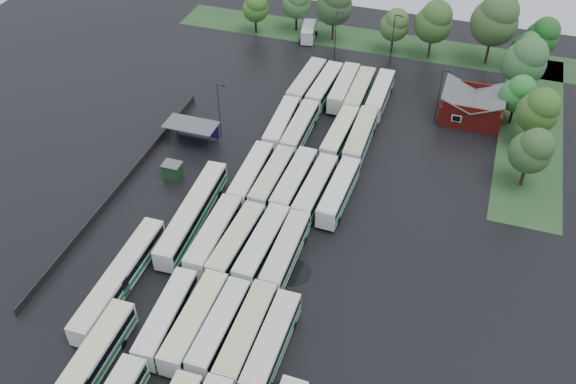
% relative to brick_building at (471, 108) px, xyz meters
% --- Properties ---
extents(ground, '(160.00, 160.00, 0.00)m').
position_rel_brick_building_xyz_m(ground, '(-24.00, -42.77, -1.87)').
color(ground, black).
rests_on(ground, ground).
extents(brick_building, '(10.07, 8.60, 5.39)m').
position_rel_brick_building_xyz_m(brick_building, '(0.00, 0.00, 0.00)').
color(brick_building, maroon).
rests_on(brick_building, ground).
extents(wash_shed, '(8.20, 4.20, 3.58)m').
position_rel_brick_building_xyz_m(wash_shed, '(-41.20, -20.74, 1.12)').
color(wash_shed, '#2D2D30').
rests_on(wash_shed, ground).
extents(utility_hut, '(2.70, 2.20, 2.62)m').
position_rel_brick_building_xyz_m(utility_hut, '(-40.20, -30.17, -0.55)').
color(utility_hut, '#143419').
rests_on(utility_hut, ground).
extents(grass_strip_north, '(80.00, 10.00, 0.01)m').
position_rel_brick_building_xyz_m(grass_strip_north, '(-22.00, 22.03, -1.86)').
color(grass_strip_north, '#214520').
rests_on(grass_strip_north, ground).
extents(grass_strip_east, '(10.00, 50.00, 0.01)m').
position_rel_brick_building_xyz_m(grass_strip_east, '(10.00, 0.03, -1.86)').
color(grass_strip_east, '#214520').
rests_on(grass_strip_east, ground).
extents(west_fence, '(0.10, 50.00, 1.20)m').
position_rel_brick_building_xyz_m(west_fence, '(-46.20, -34.77, -1.27)').
color(west_fence, '#2D2D30').
rests_on(west_fence, ground).
extents(bus_r1c0, '(3.35, 12.87, 3.55)m').
position_rel_brick_building_xyz_m(bus_r1c0, '(-28.41, -55.52, 0.09)').
color(bus_r1c0, silver).
rests_on(bus_r1c0, ground).
extents(bus_r1c1, '(2.85, 13.34, 3.71)m').
position_rel_brick_building_xyz_m(bus_r1c1, '(-25.03, -55.18, 0.18)').
color(bus_r1c1, silver).
rests_on(bus_r1c1, ground).
extents(bus_r1c2, '(2.77, 12.71, 3.54)m').
position_rel_brick_building_xyz_m(bus_r1c2, '(-22.11, -54.96, 0.08)').
color(bus_r1c2, silver).
rests_on(bus_r1c2, ground).
extents(bus_r1c3, '(3.00, 13.38, 3.72)m').
position_rel_brick_building_xyz_m(bus_r1c3, '(-18.86, -54.90, 0.18)').
color(bus_r1c3, silver).
rests_on(bus_r1c3, ground).
extents(bus_r1c4, '(2.89, 13.17, 3.66)m').
position_rel_brick_building_xyz_m(bus_r1c4, '(-15.78, -55.28, 0.15)').
color(bus_r1c4, silver).
rests_on(bus_r1c4, ground).
extents(bus_r2c0, '(2.93, 13.30, 3.70)m').
position_rel_brick_building_xyz_m(bus_r2c0, '(-28.54, -41.62, 0.17)').
color(bus_r2c0, silver).
rests_on(bus_r2c0, ground).
extents(bus_r2c1, '(3.26, 13.01, 3.59)m').
position_rel_brick_building_xyz_m(bus_r2c1, '(-25.36, -41.73, 0.11)').
color(bus_r2c1, silver).
rests_on(bus_r2c1, ground).
extents(bus_r2c2, '(3.20, 13.37, 3.70)m').
position_rel_brick_building_xyz_m(bus_r2c2, '(-21.98, -41.31, 0.17)').
color(bus_r2c2, silver).
rests_on(bus_r2c2, ground).
extents(bus_r2c3, '(2.91, 13.06, 3.63)m').
position_rel_brick_building_xyz_m(bus_r2c3, '(-18.77, -41.47, 0.13)').
color(bus_r2c3, silver).
rests_on(bus_r2c3, ground).
extents(bus_r3c0, '(3.03, 13.01, 3.61)m').
position_rel_brick_building_xyz_m(bus_r3c0, '(-28.48, -28.28, 0.12)').
color(bus_r3c0, silver).
rests_on(bus_r3c0, ground).
extents(bus_r3c1, '(2.86, 12.73, 3.53)m').
position_rel_brick_building_xyz_m(bus_r3c1, '(-25.32, -28.07, 0.08)').
color(bus_r3c1, silver).
rests_on(bus_r3c1, ground).
extents(bus_r3c2, '(3.08, 13.24, 3.67)m').
position_rel_brick_building_xyz_m(bus_r3c2, '(-22.07, -27.80, 0.15)').
color(bus_r3c2, silver).
rests_on(bus_r3c2, ground).
extents(bus_r3c3, '(3.19, 13.08, 3.62)m').
position_rel_brick_building_xyz_m(bus_r3c3, '(-18.78, -28.27, 0.12)').
color(bus_r3c3, silver).
rests_on(bus_r3c3, ground).
extents(bus_r3c4, '(3.13, 13.02, 3.60)m').
position_rel_brick_building_xyz_m(bus_r3c4, '(-15.44, -27.94, 0.12)').
color(bus_r3c4, silver).
rests_on(bus_r3c4, ground).
extents(bus_r4c0, '(3.29, 12.86, 3.55)m').
position_rel_brick_building_xyz_m(bus_r4c0, '(-28.47, -14.52, 0.09)').
color(bus_r4c0, silver).
rests_on(bus_r4c0, ground).
extents(bus_r4c1, '(2.87, 12.94, 3.59)m').
position_rel_brick_building_xyz_m(bus_r4c1, '(-25.31, -14.69, 0.11)').
color(bus_r4c1, silver).
rests_on(bus_r4c1, ground).
extents(bus_r4c3, '(3.14, 12.97, 3.59)m').
position_rel_brick_building_xyz_m(bus_r4c3, '(-18.89, -14.28, 0.11)').
color(bus_r4c3, silver).
rests_on(bus_r4c3, ground).
extents(bus_r4c4, '(3.01, 13.37, 3.71)m').
position_rel_brick_building_xyz_m(bus_r4c4, '(-15.60, -14.05, 0.18)').
color(bus_r4c4, silver).
rests_on(bus_r4c4, ground).
extents(bus_r5c0, '(3.41, 13.44, 3.71)m').
position_rel_brick_building_xyz_m(bus_r5c0, '(-28.40, -1.05, 0.17)').
color(bus_r5c0, silver).
rests_on(bus_r5c0, ground).
extents(bus_r5c1, '(3.31, 13.14, 3.63)m').
position_rel_brick_building_xyz_m(bus_r5c1, '(-25.11, -1.11, 0.13)').
color(bus_r5c1, silver).
rests_on(bus_r5c1, ground).
extents(bus_r5c2, '(2.89, 12.98, 3.61)m').
position_rel_brick_building_xyz_m(bus_r5c2, '(-21.82, -0.47, 0.12)').
color(bus_r5c2, silver).
rests_on(bus_r5c2, ground).
extents(bus_r5c3, '(2.81, 13.05, 3.63)m').
position_rel_brick_building_xyz_m(bus_r5c3, '(-18.85, -1.07, 0.13)').
color(bus_r5c3, silver).
rests_on(bus_r5c3, ground).
extents(bus_r5c4, '(2.82, 12.86, 3.57)m').
position_rel_brick_building_xyz_m(bus_r5c4, '(-15.40, -0.70, 0.10)').
color(bus_r5c4, silver).
rests_on(bus_r5c4, ground).
extents(artic_bus_west_a, '(3.03, 19.64, 3.64)m').
position_rel_brick_building_xyz_m(artic_bus_west_a, '(-33.25, -65.85, 0.15)').
color(artic_bus_west_a, silver).
rests_on(artic_bus_west_a, ground).
extents(artic_bus_west_b, '(3.58, 19.60, 3.62)m').
position_rel_brick_building_xyz_m(artic_bus_west_b, '(-33.05, -38.48, 0.14)').
color(artic_bus_west_b, silver).
rests_on(artic_bus_west_b, ground).
extents(artic_bus_west_c, '(2.88, 19.08, 3.54)m').
position_rel_brick_building_xyz_m(artic_bus_west_c, '(-36.44, -52.00, 0.10)').
color(artic_bus_west_c, silver).
rests_on(artic_bus_west_c, ground).
extents(minibus, '(3.52, 6.88, 2.86)m').
position_rel_brick_building_xyz_m(minibus, '(-34.12, 18.94, -0.28)').
color(minibus, silver).
rests_on(minibus, ground).
extents(tree_north_0, '(5.18, 5.18, 8.58)m').
position_rel_brick_building_xyz_m(tree_north_0, '(-45.05, 18.22, 3.65)').
color(tree_north_0, black).
rests_on(tree_north_0, ground).
extents(tree_north_1, '(5.71, 5.71, 9.46)m').
position_rel_brick_building_xyz_m(tree_north_1, '(-37.54, 21.86, 4.22)').
color(tree_north_1, black).
rests_on(tree_north_1, ground).
extents(tree_north_2, '(7.26, 7.26, 12.02)m').
position_rel_brick_building_xyz_m(tree_north_2, '(-29.23, 19.94, 5.87)').
color(tree_north_2, '#39271E').
rests_on(tree_north_2, ground).
extents(tree_north_3, '(5.56, 5.56, 9.21)m').
position_rel_brick_building_xyz_m(tree_north_3, '(-16.94, 18.53, 4.06)').
color(tree_north_3, black).
rests_on(tree_north_3, ground).
extents(tree_north_4, '(7.04, 7.04, 11.66)m').
position_rel_brick_building_xyz_m(tree_north_4, '(-9.75, 18.80, 5.64)').
color(tree_north_4, '#302418').
rests_on(tree_north_4, ground).
extents(tree_north_5, '(8.59, 8.59, 14.23)m').
position_rel_brick_building_xyz_m(tree_north_5, '(0.96, 19.74, 7.29)').
color(tree_north_5, '#332512').
rests_on(tree_north_5, ground).
extents(tree_north_6, '(6.09, 6.09, 10.09)m').
position_rel_brick_building_xyz_m(tree_north_6, '(9.78, 21.38, 4.63)').
color(tree_north_6, '#392A18').
rests_on(tree_north_6, ground).
extents(tree_east_0, '(6.07, 6.07, 10.06)m').
position_rel_brick_building_xyz_m(tree_east_0, '(9.22, -15.75, 4.60)').
color(tree_east_0, '#34231A').
rests_on(tree_east_0, ground).
extents(tree_east_1, '(6.42, 6.42, 10.63)m').
position_rel_brick_building_xyz_m(tree_east_1, '(9.79, -5.34, 4.97)').
color(tree_east_1, black).
rests_on(tree_east_1, ground).
extents(tree_east_2, '(5.54, 5.54, 9.18)m').
position_rel_brick_building_xyz_m(tree_east_2, '(6.64, 0.41, 4.03)').
color(tree_east_2, black).
rests_on(tree_east_2, ground).
extents(tree_east_3, '(7.31, 7.31, 12.11)m').
position_rel_brick_building_xyz_m(tree_east_3, '(7.07, 8.24, 5.93)').
color(tree_east_3, black).
rests_on(tree_east_3, ground).
extents(tree_east_4, '(5.06, 5.06, 8.38)m').
position_rel_brick_building_xyz_m(tree_east_4, '(7.26, 18.14, 3.52)').
color(tree_east_4, black).
rests_on(tree_east_4, ground).
extents(lamp_post_ne, '(1.49, 0.29, 9.65)m').
position_rel_brick_building_xyz_m(lamp_post_ne, '(-5.34, -2.66, 3.73)').
color(lamp_post_ne, '#2D2D30').
rests_on(lamp_post_ne, ground).
extents(lamp_post_nw, '(1.51, 0.29, 9.78)m').
position_rel_brick_building_xyz_m(lamp_post_nw, '(-37.48, -18.09, 3.81)').
color(lamp_post_nw, '#2D2D30').
rests_on(lamp_post_nw, ground).
extents(lamp_post_back_w, '(1.59, 0.31, 10.32)m').
position_rel_brick_building_xyz_m(lamp_post_back_w, '(-26.55, 11.35, 4.13)').
color(lamp_post_back_w, '#2D2D30').
rests_on(lamp_post_back_w, ground).
extents(lamp_post_back_e, '(1.59, 0.31, 10.32)m').
position_rel_brick_building_xyz_m(lamp_post_back_e, '(-16.19, 13.28, 4.13)').
color(lamp_post_back_e, '#2D2D30').
rests_on(lamp_post_back_e, ground).
extents(puddle_2, '(5.71, 5.71, 0.01)m').
position_rel_brick_building_xyz_m(puddle_2, '(-32.68, -43.37, -1.86)').
color(puddle_2, black).
rests_on(puddle_2, ground).
extents(puddle_3, '(4.77, 4.77, 0.01)m').
position_rel_brick_building_xyz_m(puddle_3, '(-17.43, -42.73, -1.86)').
color(puddle_3, black).
rests_on(puddle_3, ground).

